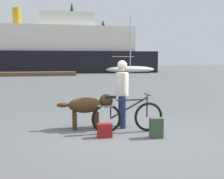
# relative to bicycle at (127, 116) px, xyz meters

# --- Properties ---
(ground_plane) EXTENTS (160.00, 160.00, 0.00)m
(ground_plane) POSITION_rel_bicycle_xyz_m (-0.08, -0.27, -0.38)
(ground_plane) COLOR #595B5B
(bicycle) EXTENTS (1.72, 0.44, 0.90)m
(bicycle) POSITION_rel_bicycle_xyz_m (0.00, 0.00, 0.00)
(bicycle) COLOR black
(bicycle) RESTS_ON ground_plane
(person_cyclist) EXTENTS (0.32, 0.53, 1.69)m
(person_cyclist) POSITION_rel_bicycle_xyz_m (-0.00, 0.50, 0.63)
(person_cyclist) COLOR navy
(person_cyclist) RESTS_ON ground_plane
(dog) EXTENTS (1.40, 0.46, 0.85)m
(dog) POSITION_rel_bicycle_xyz_m (-0.83, 0.58, 0.20)
(dog) COLOR #472D19
(dog) RESTS_ON ground_plane
(backpack) EXTENTS (0.30, 0.23, 0.44)m
(backpack) POSITION_rel_bicycle_xyz_m (0.52, -0.55, -0.16)
(backpack) COLOR #334C33
(backpack) RESTS_ON ground_plane
(handbag_pannier) EXTENTS (0.32, 0.18, 0.31)m
(handbag_pannier) POSITION_rel_bicycle_xyz_m (-0.59, -0.31, -0.23)
(handbag_pannier) COLOR maroon
(handbag_pannier) RESTS_ON ground_plane
(dock_pier) EXTENTS (14.55, 2.27, 0.40)m
(dock_pier) POSITION_rel_bicycle_xyz_m (-6.73, 24.20, -0.18)
(dock_pier) COLOR brown
(dock_pier) RESTS_ON ground_plane
(ferry_boat) EXTENTS (28.90, 8.21, 8.39)m
(ferry_boat) POSITION_rel_bicycle_xyz_m (-2.76, 32.01, 2.54)
(ferry_boat) COLOR black
(ferry_boat) RESTS_ON ground_plane
(sailboat_moored) EXTENTS (6.42, 1.80, 7.38)m
(sailboat_moored) POSITION_rel_bicycle_xyz_m (7.81, 27.92, 0.12)
(sailboat_moored) COLOR silver
(sailboat_moored) RESTS_ON ground_plane
(pine_tree_center) EXTENTS (3.90, 3.90, 12.87)m
(pine_tree_center) POSITION_rel_bicycle_xyz_m (1.81, 49.08, 7.67)
(pine_tree_center) COLOR #4C331E
(pine_tree_center) RESTS_ON ground_plane
(pine_tree_far_right) EXTENTS (3.59, 3.59, 9.47)m
(pine_tree_far_right) POSITION_rel_bicycle_xyz_m (7.80, 48.03, 6.05)
(pine_tree_far_right) COLOR #4C331E
(pine_tree_far_right) RESTS_ON ground_plane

